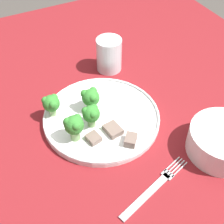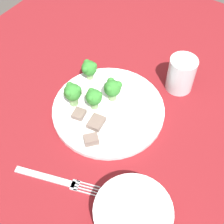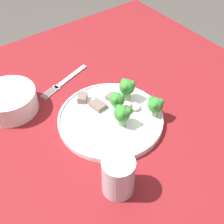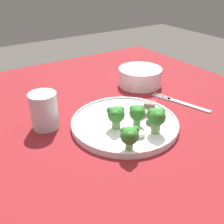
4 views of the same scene
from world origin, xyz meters
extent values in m
cube|color=maroon|center=(0.00, 0.00, 0.76)|extent=(1.16, 1.14, 0.03)
cylinder|color=brown|center=(0.52, -0.51, 0.37)|extent=(0.06, 0.06, 0.75)
cylinder|color=white|center=(0.05, -0.04, 0.78)|extent=(0.29, 0.29, 0.01)
torus|color=white|center=(0.05, -0.04, 0.79)|extent=(0.29, 0.29, 0.01)
cube|color=#B2B2B7|center=(0.28, -0.05, 0.78)|extent=(0.06, 0.14, 0.00)
cube|color=#B2B2B7|center=(0.26, 0.02, 0.78)|extent=(0.03, 0.02, 0.00)
cube|color=#B2B2B7|center=(0.26, 0.05, 0.78)|extent=(0.02, 0.05, 0.00)
cube|color=#B2B2B7|center=(0.25, 0.04, 0.78)|extent=(0.02, 0.05, 0.00)
cube|color=#B2B2B7|center=(0.24, 0.04, 0.78)|extent=(0.02, 0.05, 0.00)
cube|color=#B2B2B7|center=(0.24, 0.04, 0.78)|extent=(0.02, 0.05, 0.00)
cylinder|color=white|center=(0.25, 0.16, 0.81)|extent=(0.15, 0.15, 0.06)
cylinder|color=silver|center=(0.25, 0.16, 0.80)|extent=(0.13, 0.13, 0.05)
cylinder|color=silver|center=(-0.13, 0.07, 0.83)|extent=(0.07, 0.07, 0.10)
cylinder|color=silver|center=(-0.13, 0.07, 0.81)|extent=(0.06, 0.06, 0.05)
cylinder|color=#7FA866|center=(0.01, -0.05, 0.80)|extent=(0.02, 0.02, 0.02)
sphere|color=#337F2D|center=(0.01, -0.05, 0.83)|extent=(0.04, 0.04, 0.04)
sphere|color=#337F2D|center=(0.02, -0.05, 0.84)|extent=(0.02, 0.02, 0.02)
sphere|color=#337F2D|center=(0.00, -0.04, 0.84)|extent=(0.02, 0.02, 0.02)
sphere|color=#337F2D|center=(0.00, -0.06, 0.84)|extent=(0.02, 0.02, 0.02)
cylinder|color=#7FA866|center=(-0.02, -0.14, 0.80)|extent=(0.02, 0.02, 0.02)
sphere|color=#337F2D|center=(-0.02, -0.14, 0.83)|extent=(0.04, 0.04, 0.04)
sphere|color=#337F2D|center=(0.00, -0.14, 0.84)|extent=(0.02, 0.02, 0.02)
sphere|color=#337F2D|center=(-0.02, -0.13, 0.84)|extent=(0.02, 0.02, 0.02)
sphere|color=#337F2D|center=(-0.02, -0.15, 0.84)|extent=(0.02, 0.02, 0.02)
cylinder|color=#7FA866|center=(0.06, -0.07, 0.80)|extent=(0.02, 0.02, 0.02)
sphere|color=#337F2D|center=(0.06, -0.07, 0.83)|extent=(0.04, 0.04, 0.04)
sphere|color=#337F2D|center=(0.07, -0.07, 0.84)|extent=(0.02, 0.02, 0.02)
sphere|color=#337F2D|center=(0.05, -0.06, 0.84)|extent=(0.02, 0.02, 0.02)
sphere|color=#337F2D|center=(0.05, -0.08, 0.84)|extent=(0.02, 0.02, 0.02)
cylinder|color=#7FA866|center=(0.08, -0.12, 0.80)|extent=(0.02, 0.02, 0.03)
sphere|color=#337F2D|center=(0.08, -0.12, 0.83)|extent=(0.04, 0.04, 0.04)
sphere|color=#337F2D|center=(0.09, -0.12, 0.84)|extent=(0.02, 0.02, 0.02)
sphere|color=#337F2D|center=(0.07, -0.11, 0.84)|extent=(0.02, 0.02, 0.02)
sphere|color=#337F2D|center=(0.07, -0.13, 0.84)|extent=(0.02, 0.02, 0.02)
cube|color=#756056|center=(0.15, -0.01, 0.80)|extent=(0.04, 0.04, 0.02)
cube|color=#756056|center=(0.10, -0.09, 0.80)|extent=(0.04, 0.03, 0.01)
cube|color=#756056|center=(0.10, -0.03, 0.80)|extent=(0.05, 0.04, 0.01)
ellipsoid|color=silver|center=(0.03, -0.11, 0.80)|extent=(0.03, 0.03, 0.02)
camera|label=1|loc=(0.53, -0.26, 1.34)|focal=50.00mm
camera|label=2|loc=(0.45, 0.24, 1.41)|focal=50.00mm
camera|label=3|loc=(-0.43, 0.31, 1.39)|focal=50.00mm
camera|label=4|loc=(-0.31, -0.52, 1.15)|focal=42.00mm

